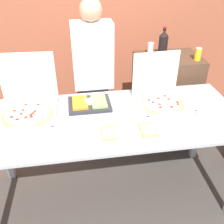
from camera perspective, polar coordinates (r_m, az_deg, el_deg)
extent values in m
plane|color=#423D38|center=(2.71, 0.00, -17.21)|extent=(16.00, 16.00, 0.00)
cube|color=#9E5138|center=(3.50, -4.71, 21.52)|extent=(10.00, 0.06, 2.80)
cube|color=#A8AAB2|center=(2.11, 0.00, -1.43)|extent=(2.11, 0.88, 0.02)
cube|color=#A8AAB2|center=(2.77, -22.49, -6.43)|extent=(0.06, 0.06, 0.88)
cube|color=#A8AAB2|center=(2.96, 18.33, -2.69)|extent=(0.06, 0.06, 0.88)
cube|color=white|center=(2.27, 10.88, 1.30)|extent=(0.44, 0.44, 0.02)
cube|color=white|center=(2.10, 12.97, -0.77)|extent=(0.41, 0.04, 0.04)
cube|color=white|center=(2.19, 6.17, 1.38)|extent=(0.04, 0.41, 0.04)
cube|color=white|center=(2.34, 15.45, 2.46)|extent=(0.04, 0.41, 0.04)
cube|color=white|center=(2.35, 9.44, 8.26)|extent=(0.41, 0.04, 0.39)
cylinder|color=tan|center=(2.26, 10.93, 1.71)|extent=(0.36, 0.36, 0.02)
cylinder|color=beige|center=(2.25, 10.96, 1.95)|extent=(0.31, 0.31, 0.00)
cylinder|color=maroon|center=(2.29, 14.06, 2.12)|extent=(0.03, 0.03, 0.00)
cylinder|color=maroon|center=(2.32, 12.24, 2.79)|extent=(0.03, 0.03, 0.00)
cylinder|color=maroon|center=(2.36, 11.43, 3.47)|extent=(0.03, 0.03, 0.00)
cylinder|color=maroon|center=(2.31, 10.01, 2.97)|extent=(0.03, 0.03, 0.00)
cylinder|color=maroon|center=(2.27, 8.02, 2.62)|extent=(0.03, 0.03, 0.00)
cylinder|color=maroon|center=(2.24, 8.90, 2.11)|extent=(0.03, 0.03, 0.00)
cylinder|color=maroon|center=(2.23, 10.29, 1.70)|extent=(0.03, 0.03, 0.00)
cylinder|color=maroon|center=(2.19, 10.49, 1.04)|extent=(0.03, 0.03, 0.00)
cylinder|color=maroon|center=(2.21, 12.84, 1.10)|extent=(0.03, 0.03, 0.00)
cylinder|color=maroon|center=(2.26, 14.15, 1.67)|extent=(0.03, 0.03, 0.00)
cube|color=white|center=(2.20, -17.86, -0.96)|extent=(0.48, 0.48, 0.02)
cube|color=white|center=(2.00, -19.04, -3.74)|extent=(0.46, 0.04, 0.04)
cube|color=white|center=(2.14, -12.24, 0.00)|extent=(0.04, 0.46, 0.04)
cube|color=white|center=(2.29, -17.83, 7.06)|extent=(0.46, 0.04, 0.43)
cylinder|color=tan|center=(2.19, -17.94, -0.55)|extent=(0.40, 0.40, 0.02)
cylinder|color=beige|center=(2.18, -17.99, -0.31)|extent=(0.35, 0.35, 0.00)
cylinder|color=maroon|center=(2.16, -16.81, -0.26)|extent=(0.03, 0.03, 0.00)
cylinder|color=maroon|center=(2.19, -16.39, 0.17)|extent=(0.03, 0.03, 0.00)
cylinder|color=maroon|center=(2.27, -15.78, 1.63)|extent=(0.03, 0.03, 0.00)
cylinder|color=maroon|center=(2.30, -18.23, 1.60)|extent=(0.03, 0.03, 0.00)
cylinder|color=maroon|center=(2.23, -18.82, 0.39)|extent=(0.03, 0.03, 0.00)
cylinder|color=maroon|center=(2.24, -20.46, 0.25)|extent=(0.03, 0.03, 0.00)
cylinder|color=maroon|center=(2.19, -19.17, -0.40)|extent=(0.03, 0.03, 0.00)
cylinder|color=maroon|center=(2.17, -21.02, -1.03)|extent=(0.03, 0.03, 0.00)
cylinder|color=maroon|center=(2.13, -19.95, -1.51)|extent=(0.03, 0.03, 0.00)
cylinder|color=maroon|center=(2.13, -18.23, -1.11)|extent=(0.03, 0.03, 0.00)
cylinder|color=maroon|center=(2.12, -17.15, -1.00)|extent=(0.03, 0.03, 0.00)
cylinder|color=maroon|center=(2.15, -17.25, -0.61)|extent=(0.03, 0.03, 0.00)
cylinder|color=white|center=(1.96, 7.80, -4.22)|extent=(0.20, 0.20, 0.01)
cube|color=tan|center=(1.95, 7.83, -3.91)|extent=(0.12, 0.17, 0.02)
cube|color=beige|center=(1.94, 7.96, -3.85)|extent=(0.09, 0.12, 0.01)
cylinder|color=white|center=(1.91, -0.84, -4.92)|extent=(0.23, 0.23, 0.01)
cube|color=tan|center=(1.91, -0.84, -4.61)|extent=(0.12, 0.17, 0.02)
cube|color=beige|center=(1.89, -0.79, -4.55)|extent=(0.09, 0.12, 0.01)
cube|color=#28282D|center=(2.25, -4.92, 1.71)|extent=(0.36, 0.27, 0.03)
cube|color=orange|center=(2.24, -7.00, 2.04)|extent=(0.13, 0.22, 0.02)
cube|color=#8CC65B|center=(2.25, -2.90, 2.38)|extent=(0.13, 0.22, 0.02)
cylinder|color=white|center=(2.24, -4.95, 2.30)|extent=(0.08, 0.08, 0.02)
cube|color=#4C3323|center=(3.11, 11.21, 2.42)|extent=(0.67, 0.49, 1.07)
cylinder|color=black|center=(2.89, 11.04, 14.01)|extent=(0.10, 0.10, 0.20)
cone|color=black|center=(2.86, 11.31, 16.40)|extent=(0.10, 0.10, 0.05)
cylinder|color=black|center=(2.85, 11.40, 17.22)|extent=(0.03, 0.03, 0.03)
cylinder|color=red|center=(2.84, 11.46, 17.67)|extent=(0.04, 0.04, 0.01)
cylinder|color=silver|center=(2.90, 8.36, 13.51)|extent=(0.07, 0.07, 0.12)
cylinder|color=silver|center=(2.88, 8.46, 14.67)|extent=(0.06, 0.06, 0.00)
cylinder|color=gold|center=(2.85, 18.22, 11.87)|extent=(0.07, 0.07, 0.12)
cylinder|color=silver|center=(2.83, 18.44, 13.04)|extent=(0.06, 0.06, 0.00)
cube|color=black|center=(3.02, -3.68, -1.02)|extent=(0.28, 0.20, 0.81)
cube|color=white|center=(2.68, -4.24, 12.13)|extent=(0.40, 0.22, 0.66)
sphere|color=tan|center=(2.56, -4.66, 21.33)|extent=(0.21, 0.21, 0.21)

